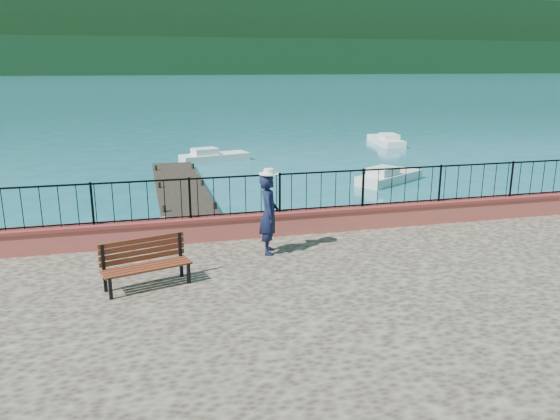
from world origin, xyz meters
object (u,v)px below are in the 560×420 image
boat_2 (390,174)px  person (269,214)px  park_bench (147,273)px  boat_0 (169,233)px  boat_4 (215,154)px  boat_5 (386,138)px

boat_2 → person: bearing=-157.4°
boat_2 → park_bench: bearing=-162.1°
boat_0 → boat_2: size_ratio=1.00×
person → boat_0: person is taller
park_bench → boat_2: size_ratio=0.48×
boat_4 → boat_2: bearing=-61.1°
person → boat_2: (8.49, 11.48, -1.71)m
boat_4 → boat_5: same height
boat_4 → boat_5: bearing=3.9°
person → boat_5: (13.75, 23.12, -1.71)m
boat_5 → person: bearing=154.8°
person → boat_4: person is taller
boat_4 → boat_0: bearing=-116.9°
park_bench → boat_5: park_bench is taller
park_bench → boat_0: size_ratio=0.47×
park_bench → boat_5: bearing=40.4°
boat_4 → person: bearing=-107.9°
person → boat_0: bearing=35.5°
person → boat_4: 19.31m
park_bench → person: (2.71, 1.32, 0.62)m
boat_0 → boat_4: (3.37, 14.46, 0.00)m
person → park_bench: bearing=128.5°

